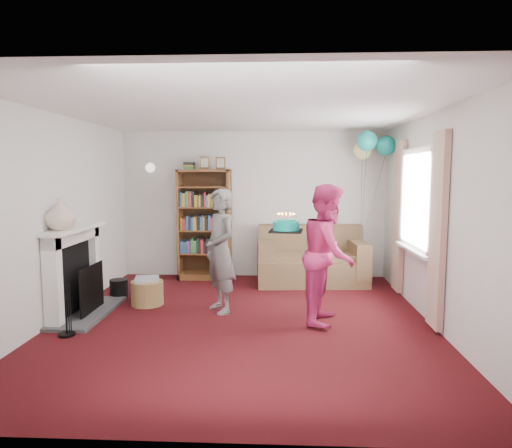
# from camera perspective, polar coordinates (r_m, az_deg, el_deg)

# --- Properties ---
(ground) EXTENTS (5.00, 5.00, 0.00)m
(ground) POSITION_cam_1_polar(r_m,az_deg,el_deg) (5.64, -1.69, -12.09)
(ground) COLOR #320907
(ground) RESTS_ON ground
(wall_back) EXTENTS (4.50, 0.02, 2.50)m
(wall_back) POSITION_cam_1_polar(r_m,az_deg,el_deg) (7.88, -0.30, 2.47)
(wall_back) COLOR silver
(wall_back) RESTS_ON ground
(wall_left) EXTENTS (0.02, 5.00, 2.50)m
(wall_left) POSITION_cam_1_polar(r_m,az_deg,el_deg) (6.00, -23.81, 0.70)
(wall_left) COLOR silver
(wall_left) RESTS_ON ground
(wall_right) EXTENTS (0.02, 5.00, 2.50)m
(wall_right) POSITION_cam_1_polar(r_m,az_deg,el_deg) (5.67, 21.68, 0.49)
(wall_right) COLOR silver
(wall_right) RESTS_ON ground
(ceiling) EXTENTS (4.50, 5.00, 0.01)m
(ceiling) POSITION_cam_1_polar(r_m,az_deg,el_deg) (5.40, -1.78, 14.02)
(ceiling) COLOR white
(ceiling) RESTS_ON wall_back
(fireplace) EXTENTS (0.55, 1.80, 1.12)m
(fireplace) POSITION_cam_1_polar(r_m,az_deg,el_deg) (6.20, -21.28, -5.93)
(fireplace) COLOR #3F3F42
(fireplace) RESTS_ON ground
(window_bay) EXTENTS (0.14, 2.02, 2.20)m
(window_bay) POSITION_cam_1_polar(r_m,az_deg,el_deg) (6.23, 19.41, 0.63)
(window_bay) COLOR white
(window_bay) RESTS_ON ground
(wall_sconce) EXTENTS (0.16, 0.23, 0.16)m
(wall_sconce) POSITION_cam_1_polar(r_m,az_deg,el_deg) (8.00, -13.08, 6.89)
(wall_sconce) COLOR gold
(wall_sconce) RESTS_ON ground
(bookcase) EXTENTS (0.88, 0.42, 2.06)m
(bookcase) POSITION_cam_1_polar(r_m,az_deg,el_deg) (7.79, -6.41, -0.14)
(bookcase) COLOR #472B14
(bookcase) RESTS_ON ground
(sofa) EXTENTS (1.74, 0.92, 0.92)m
(sofa) POSITION_cam_1_polar(r_m,az_deg,el_deg) (7.57, 6.89, -4.66)
(sofa) COLOR brown
(sofa) RESTS_ON ground
(wicker_basket) EXTENTS (0.44, 0.44, 0.39)m
(wicker_basket) POSITION_cam_1_polar(r_m,az_deg,el_deg) (6.45, -13.44, -8.26)
(wicker_basket) COLOR #9F7F4A
(wicker_basket) RESTS_ON ground
(person_striped) EXTENTS (0.63, 0.69, 1.59)m
(person_striped) POSITION_cam_1_polar(r_m,az_deg,el_deg) (5.87, -4.48, -3.37)
(person_striped) COLOR black
(person_striped) RESTS_ON ground
(person_magenta) EXTENTS (0.80, 0.93, 1.66)m
(person_magenta) POSITION_cam_1_polar(r_m,az_deg,el_deg) (5.52, 9.05, -3.68)
(person_magenta) COLOR #C92864
(person_magenta) RESTS_ON ground
(birthday_cake) EXTENTS (0.38, 0.38, 0.22)m
(birthday_cake) POSITION_cam_1_polar(r_m,az_deg,el_deg) (5.49, 3.78, -0.26)
(birthday_cake) COLOR black
(birthday_cake) RESTS_ON ground
(balloons) EXTENTS (0.65, 0.70, 1.77)m
(balloons) POSITION_cam_1_polar(r_m,az_deg,el_deg) (7.55, 14.26, 9.47)
(balloons) COLOR #3F3F3F
(balloons) RESTS_ON ground
(mantel_vase) EXTENTS (0.38, 0.38, 0.37)m
(mantel_vase) POSITION_cam_1_polar(r_m,az_deg,el_deg) (5.79, -23.26, 1.14)
(mantel_vase) COLOR beige
(mantel_vase) RESTS_ON fireplace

